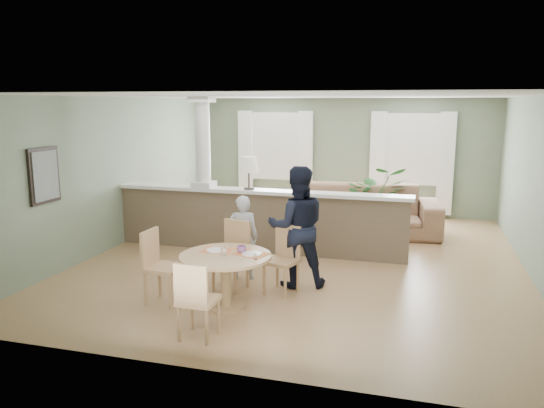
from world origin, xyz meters
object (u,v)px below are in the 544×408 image
(child_person, at_px, (243,237))
(man_person, at_px, (297,227))
(houseplant, at_px, (375,198))
(chair_side, at_px, (159,263))
(chair_near, at_px, (196,297))
(chair_far_man, at_px, (284,256))
(dining_table, at_px, (226,266))
(chair_far_boy, at_px, (233,252))
(sofa, at_px, (355,210))

(child_person, distance_m, man_person, 0.88)
(houseplant, bearing_deg, chair_side, -116.43)
(chair_near, distance_m, child_person, 2.15)
(chair_far_man, bearing_deg, houseplant, 94.02)
(chair_far_man, height_order, man_person, man_person)
(houseplant, distance_m, chair_near, 5.89)
(dining_table, relative_size, chair_far_boy, 1.21)
(chair_far_boy, xyz_separation_m, chair_far_man, (0.73, 0.06, -0.02))
(houseplant, relative_size, child_person, 1.07)
(houseplant, bearing_deg, chair_near, -104.11)
(chair_far_man, height_order, child_person, child_person)
(houseplant, height_order, chair_near, houseplant)
(sofa, height_order, chair_far_boy, same)
(man_person, bearing_deg, sofa, -116.13)
(houseplant, xyz_separation_m, child_person, (-1.62, -3.58, -0.04))
(chair_side, xyz_separation_m, child_person, (0.75, 1.20, 0.10))
(dining_table, distance_m, chair_far_man, 0.97)
(chair_side, bearing_deg, houseplant, -24.67)
(houseplant, bearing_deg, man_person, -102.00)
(child_person, bearing_deg, chair_far_boy, 75.88)
(dining_table, height_order, chair_far_boy, chair_far_boy)
(sofa, bearing_deg, chair_far_man, -104.19)
(dining_table, height_order, man_person, man_person)
(houseplant, relative_size, chair_far_boy, 1.40)
(houseplant, relative_size, chair_side, 1.39)
(chair_far_man, xyz_separation_m, chair_side, (-1.48, -0.83, 0.02))
(sofa, relative_size, chair_far_boy, 3.43)
(chair_near, bearing_deg, chair_far_boy, -82.96)
(chair_far_man, height_order, chair_near, chair_far_man)
(dining_table, height_order, child_person, child_person)
(chair_far_man, bearing_deg, chair_near, -90.24)
(chair_far_man, bearing_deg, chair_far_boy, -158.86)
(houseplant, xyz_separation_m, chair_near, (-1.44, -5.71, -0.18))
(chair_far_man, distance_m, man_person, 0.47)
(sofa, xyz_separation_m, chair_side, (-2.01, -4.47, 0.05))
(houseplant, xyz_separation_m, chair_far_boy, (-1.62, -4.00, -0.15))
(chair_far_man, height_order, chair_side, chair_side)
(sofa, height_order, child_person, child_person)
(houseplant, height_order, man_person, man_person)
(child_person, bearing_deg, sofa, -125.15)
(chair_far_man, bearing_deg, sofa, 98.49)
(sofa, xyz_separation_m, child_person, (-1.26, -3.27, 0.15))
(chair_far_man, distance_m, chair_side, 1.70)
(chair_far_man, xyz_separation_m, chair_near, (-0.54, -1.77, -0.02))
(houseplant, bearing_deg, child_person, -114.37)
(houseplant, xyz_separation_m, chair_side, (-2.37, -4.78, -0.14))
(chair_far_boy, bearing_deg, dining_table, -65.82)
(chair_far_boy, height_order, chair_far_man, chair_far_boy)
(chair_far_boy, distance_m, chair_near, 1.73)
(houseplant, distance_m, child_person, 3.93)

